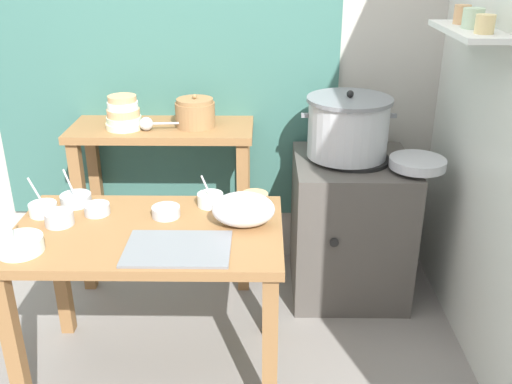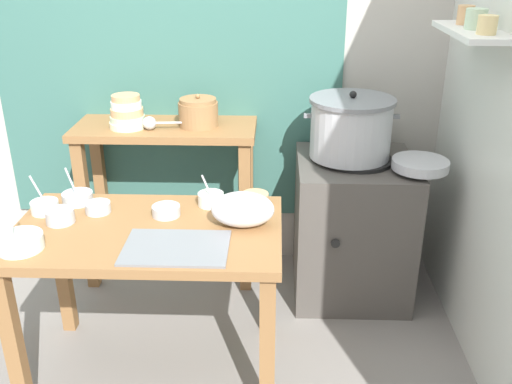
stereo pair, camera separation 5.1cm
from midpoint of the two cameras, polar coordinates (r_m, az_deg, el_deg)
name	(u,v)px [view 1 (the left image)]	position (r m, az deg, el deg)	size (l,w,h in m)	color
ground_plane	(176,370)	(2.76, -8.49, -17.08)	(9.00, 9.00, 0.00)	gray
wall_back	(207,40)	(3.21, -5.41, 14.83)	(4.40, 0.12, 2.60)	#B2ADA3
prep_table	(149,252)	(2.43, -11.15, -5.93)	(1.10, 0.66, 0.72)	olive
back_shelf_table	(164,165)	(3.15, -9.58, 2.64)	(0.96, 0.40, 0.90)	olive
stove_block	(349,226)	(3.13, 8.80, -3.35)	(0.60, 0.61, 0.78)	#4C4742
steamer_pot	(348,127)	(2.94, 8.64, 6.42)	(0.48, 0.43, 0.34)	#B7BABF
clay_pot	(195,113)	(3.03, -6.55, 7.82)	(0.21, 0.21, 0.17)	olive
bowl_stack_enamel	(123,114)	(3.06, -13.51, 7.57)	(0.19, 0.19, 0.17)	beige
ladle	(149,124)	(3.01, -11.09, 6.67)	(0.29, 0.07, 0.07)	#B7BABF
serving_tray	(178,248)	(2.21, -8.44, -5.58)	(0.40, 0.28, 0.01)	slate
plastic_bag	(243,210)	(2.33, -1.89, -1.75)	(0.26, 0.16, 0.15)	white
wide_pan	(418,163)	(2.89, 15.28, 2.79)	(0.27, 0.27, 0.05)	#B7BABF
prep_bowl_0	(97,209)	(2.55, -16.09, -1.59)	(0.11, 0.11, 0.05)	#B7BABF
prep_bowl_1	(20,244)	(2.34, -23.02, -4.80)	(0.17, 0.17, 0.18)	silver
prep_bowl_2	(76,199)	(2.67, -18.01, -0.65)	(0.14, 0.14, 0.17)	#B7BABF
prep_bowl_3	(255,198)	(2.54, -0.72, -0.63)	(0.12, 0.12, 0.05)	tan
prep_bowl_4	(43,208)	(2.61, -20.95, -1.52)	(0.12, 0.12, 0.17)	silver
prep_bowl_5	(59,218)	(2.50, -19.54, -2.42)	(0.12, 0.12, 0.06)	#B7BABF
prep_bowl_6	(166,211)	(2.46, -9.53, -1.89)	(0.12, 0.12, 0.04)	#B7BABF
prep_bowl_7	(210,199)	(2.53, -5.14, -0.69)	(0.11, 0.11, 0.14)	silver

